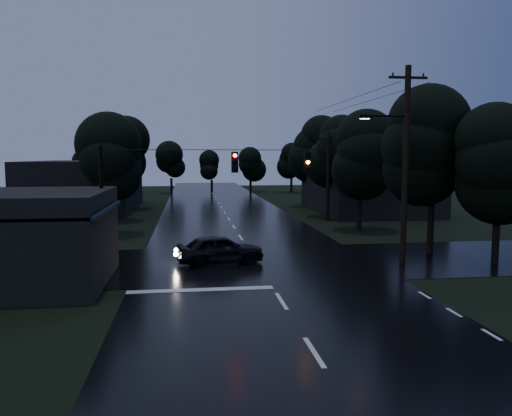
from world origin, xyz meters
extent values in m
plane|color=black|center=(0.00, 0.00, 0.00)|extent=(160.00, 160.00, 0.00)
cube|color=black|center=(0.00, 30.00, 0.00)|extent=(12.00, 120.00, 0.02)
cube|color=black|center=(0.00, 12.00, 0.00)|extent=(60.00, 9.00, 0.02)
cube|color=black|center=(-10.00, 9.00, 3.20)|extent=(6.00, 7.00, 0.12)
cube|color=black|center=(-7.00, 9.00, 3.20)|extent=(0.30, 7.00, 0.15)
cylinder|color=black|center=(-7.20, 6.00, 1.50)|extent=(0.10, 0.10, 3.00)
cylinder|color=black|center=(-7.20, 12.00, 1.50)|extent=(0.10, 0.10, 3.00)
cube|color=#FEDB65|center=(-7.05, 7.50, 2.50)|extent=(0.06, 1.60, 0.50)
cube|color=#FEDB65|center=(-7.05, 10.20, 2.50)|extent=(0.06, 1.20, 0.50)
cube|color=black|center=(14.00, 34.00, 2.20)|extent=(10.00, 14.00, 4.40)
cube|color=black|center=(-14.00, 40.00, 2.50)|extent=(10.00, 16.00, 5.00)
cylinder|color=black|center=(7.50, 11.00, 5.00)|extent=(0.30, 0.30, 10.00)
cube|color=black|center=(7.50, 11.00, 9.40)|extent=(2.00, 0.12, 0.12)
cylinder|color=black|center=(6.40, 11.00, 7.50)|extent=(2.20, 0.10, 0.10)
cube|color=black|center=(5.30, 11.00, 7.45)|extent=(0.60, 0.25, 0.18)
cube|color=#FFB266|center=(5.30, 11.00, 7.35)|extent=(0.45, 0.18, 0.03)
cylinder|color=black|center=(8.30, 28.00, 3.75)|extent=(0.30, 0.30, 7.50)
cube|color=black|center=(8.30, 28.00, 6.90)|extent=(2.00, 0.12, 0.12)
cylinder|color=black|center=(-7.50, 11.00, 3.00)|extent=(0.18, 0.18, 6.00)
cylinder|color=black|center=(0.00, 11.00, 5.80)|extent=(15.00, 0.03, 0.03)
cube|color=black|center=(-1.20, 11.00, 5.20)|extent=(0.32, 0.25, 1.00)
sphere|color=#FF0C07|center=(-1.20, 10.85, 5.20)|extent=(0.18, 0.18, 0.18)
cube|color=black|center=(2.40, 11.00, 5.20)|extent=(0.32, 0.25, 1.00)
sphere|color=orange|center=(2.40, 10.85, 5.20)|extent=(0.18, 0.18, 0.18)
cylinder|color=black|center=(10.00, 13.00, 1.40)|extent=(0.36, 0.36, 2.80)
sphere|color=black|center=(10.00, 13.00, 4.80)|extent=(4.48, 4.48, 4.48)
sphere|color=black|center=(10.00, 13.00, 6.00)|extent=(4.48, 4.48, 4.48)
sphere|color=black|center=(10.00, 13.00, 7.20)|extent=(4.48, 4.48, 4.48)
cylinder|color=black|center=(12.00, 10.00, 1.22)|extent=(0.36, 0.36, 2.45)
sphere|color=black|center=(12.00, 10.00, 4.20)|extent=(3.92, 3.92, 3.92)
sphere|color=black|center=(12.00, 10.00, 5.25)|extent=(3.92, 3.92, 3.92)
sphere|color=black|center=(12.00, 10.00, 6.30)|extent=(3.92, 3.92, 3.92)
cylinder|color=black|center=(-9.00, 22.00, 1.22)|extent=(0.36, 0.36, 2.45)
sphere|color=black|center=(-9.00, 22.00, 4.20)|extent=(3.92, 3.92, 3.92)
sphere|color=black|center=(-9.00, 22.00, 5.25)|extent=(3.92, 3.92, 3.92)
sphere|color=black|center=(-9.00, 22.00, 6.30)|extent=(3.92, 3.92, 3.92)
cylinder|color=black|center=(-9.60, 30.00, 1.31)|extent=(0.36, 0.36, 2.62)
sphere|color=black|center=(-9.60, 30.00, 4.50)|extent=(4.20, 4.20, 4.20)
sphere|color=black|center=(-9.60, 30.00, 5.62)|extent=(4.20, 4.20, 4.20)
sphere|color=black|center=(-9.60, 30.00, 6.75)|extent=(4.20, 4.20, 4.20)
cylinder|color=black|center=(-10.20, 40.00, 1.40)|extent=(0.36, 0.36, 2.80)
sphere|color=black|center=(-10.20, 40.00, 4.80)|extent=(4.48, 4.48, 4.48)
sphere|color=black|center=(-10.20, 40.00, 6.00)|extent=(4.48, 4.48, 4.48)
sphere|color=black|center=(-10.20, 40.00, 7.20)|extent=(4.48, 4.48, 4.48)
cylinder|color=black|center=(9.00, 22.00, 1.31)|extent=(0.36, 0.36, 2.62)
sphere|color=black|center=(9.00, 22.00, 4.50)|extent=(4.20, 4.20, 4.20)
sphere|color=black|center=(9.00, 22.00, 5.62)|extent=(4.20, 4.20, 4.20)
sphere|color=black|center=(9.00, 22.00, 6.75)|extent=(4.20, 4.20, 4.20)
cylinder|color=black|center=(9.60, 30.00, 1.40)|extent=(0.36, 0.36, 2.80)
sphere|color=black|center=(9.60, 30.00, 4.80)|extent=(4.48, 4.48, 4.48)
sphere|color=black|center=(9.60, 30.00, 6.00)|extent=(4.48, 4.48, 4.48)
sphere|color=black|center=(9.60, 30.00, 7.20)|extent=(4.48, 4.48, 4.48)
cylinder|color=black|center=(10.20, 40.00, 1.49)|extent=(0.36, 0.36, 2.97)
sphere|color=black|center=(10.20, 40.00, 5.10)|extent=(4.76, 4.76, 4.76)
sphere|color=black|center=(10.20, 40.00, 6.38)|extent=(4.76, 4.76, 4.76)
sphere|color=black|center=(10.20, 40.00, 7.65)|extent=(4.76, 4.76, 4.76)
imported|color=black|center=(-1.88, 12.05, 0.76)|extent=(4.68, 2.54, 1.51)
camera|label=1|loc=(-3.42, -13.15, 5.50)|focal=35.00mm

